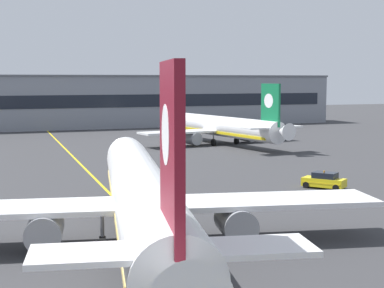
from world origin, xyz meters
TOP-DOWN VIEW (x-y plane):
  - taxiway_centreline at (0.00, 30.00)m, footprint 10.63×179.72m
  - airliner_foreground at (-2.21, 13.90)m, footprint 32.30×41.16m
  - airliner_background at (28.02, 70.24)m, footprint 28.63×36.62m
  - service_car_second at (21.00, 28.07)m, footprint 3.95×4.44m
  - terminal_building at (6.26, 113.90)m, footprint 135.75×12.40m

SIDE VIEW (x-z plane):
  - taxiway_centreline at x=0.00m, z-range 0.00..0.01m
  - service_car_second at x=21.00m, z-range -0.13..1.66m
  - airliner_background at x=28.02m, z-range -2.17..8.14m
  - airliner_foreground at x=-2.21m, z-range -2.46..9.19m
  - terminal_building at x=6.26m, z-range 0.01..11.92m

